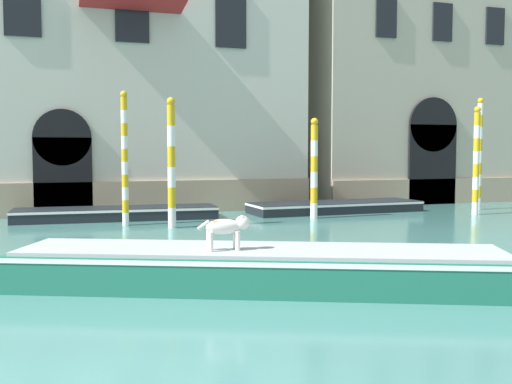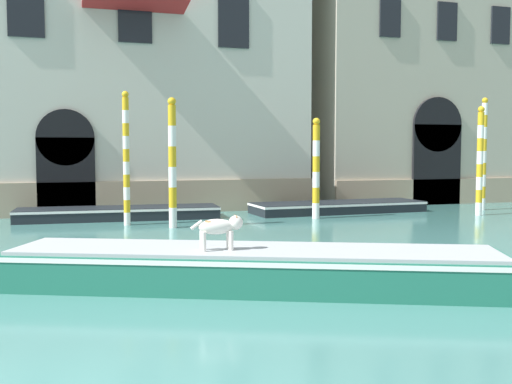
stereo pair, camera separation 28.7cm
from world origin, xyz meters
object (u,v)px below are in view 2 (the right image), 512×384
at_px(boat_moored_near_palazzo, 119,213).
at_px(boat_moored_far, 338,207).
at_px(mooring_pole_3, 484,154).
at_px(mooring_pole_0, 172,162).
at_px(mooring_pole_2, 316,168).
at_px(mooring_pole_4, 480,160).
at_px(mooring_pole_1, 126,158).
at_px(dog_on_deck, 220,227).
at_px(boat_foreground, 253,267).

relative_size(boat_moored_near_palazzo, boat_moored_far, 1.02).
relative_size(boat_moored_far, mooring_pole_3, 1.52).
height_order(mooring_pole_0, mooring_pole_3, mooring_pole_3).
bearing_deg(boat_moored_near_palazzo, mooring_pole_2, -12.04).
distance_m(mooring_pole_2, mooring_pole_4, 6.15).
xyz_separation_m(boat_moored_near_palazzo, mooring_pole_1, (0.11, -1.69, 1.91)).
relative_size(boat_moored_near_palazzo, mooring_pole_3, 1.56).
bearing_deg(dog_on_deck, boat_moored_near_palazzo, 97.59).
bearing_deg(mooring_pole_2, mooring_pole_3, 5.49).
distance_m(boat_moored_near_palazzo, mooring_pole_1, 2.56).
bearing_deg(mooring_pole_2, mooring_pole_0, -169.33).
relative_size(dog_on_deck, boat_moored_far, 0.13).
xyz_separation_m(mooring_pole_1, mooring_pole_3, (13.92, 0.61, 0.10)).
xyz_separation_m(dog_on_deck, mooring_pole_3, (13.20, 10.05, 1.14)).
xyz_separation_m(boat_moored_near_palazzo, mooring_pole_3, (14.03, -1.08, 2.01)).
distance_m(boat_moored_far, mooring_pole_0, 7.48).
height_order(boat_moored_far, mooring_pole_1, mooring_pole_1).
bearing_deg(boat_moored_near_palazzo, mooring_pole_3, -1.14).
xyz_separation_m(mooring_pole_1, mooring_pole_2, (6.46, -0.11, -0.37)).
bearing_deg(mooring_pole_4, mooring_pole_1, 175.65).
bearing_deg(boat_foreground, dog_on_deck, -157.12).
xyz_separation_m(dog_on_deck, mooring_pole_0, (0.57, 8.36, 0.92)).
relative_size(boat_moored_far, mooring_pole_4, 1.70).
relative_size(dog_on_deck, mooring_pole_3, 0.21).
bearing_deg(boat_moored_near_palazzo, dog_on_deck, -82.46).
bearing_deg(mooring_pole_3, mooring_pole_4, -131.38).
bearing_deg(boat_foreground, mooring_pole_0, 113.42).
distance_m(boat_foreground, mooring_pole_3, 16.24).
xyz_separation_m(boat_moored_far, mooring_pole_1, (-8.07, -1.50, 1.92)).
height_order(dog_on_deck, mooring_pole_1, mooring_pole_1).
relative_size(mooring_pole_0, mooring_pole_4, 1.00).
distance_m(mooring_pole_0, mooring_pole_4, 11.25).
bearing_deg(mooring_pole_2, mooring_pole_4, -7.93).
relative_size(mooring_pole_1, mooring_pole_4, 1.07).
height_order(dog_on_deck, mooring_pole_0, mooring_pole_0).
height_order(dog_on_deck, boat_moored_near_palazzo, dog_on_deck).
height_order(boat_moored_far, mooring_pole_2, mooring_pole_2).
relative_size(boat_foreground, mooring_pole_1, 2.04).
distance_m(mooring_pole_0, mooring_pole_2, 5.27).
height_order(boat_moored_near_palazzo, boat_moored_far, boat_moored_near_palazzo).
xyz_separation_m(boat_foreground, mooring_pole_3, (12.62, 10.06, 1.87)).
relative_size(dog_on_deck, boat_moored_near_palazzo, 0.13).
bearing_deg(mooring_pole_1, mooring_pole_0, -40.05).
bearing_deg(mooring_pole_4, mooring_pole_3, 48.62).
height_order(boat_moored_near_palazzo, mooring_pole_3, mooring_pole_3).
height_order(dog_on_deck, mooring_pole_4, mooring_pole_4).
bearing_deg(mooring_pole_2, mooring_pole_1, 179.05).
relative_size(mooring_pole_0, mooring_pole_1, 0.94).
bearing_deg(mooring_pole_1, boat_foreground, -82.14).
bearing_deg(mooring_pole_4, mooring_pole_0, -179.35).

